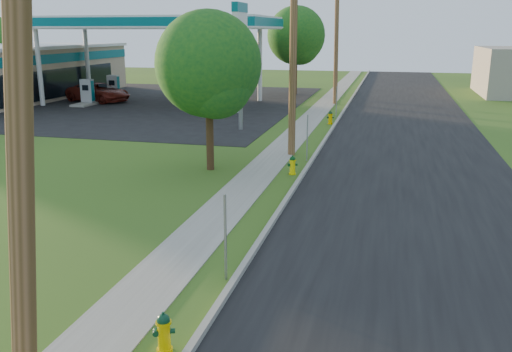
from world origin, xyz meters
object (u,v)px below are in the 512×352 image
Objects in this scene: fuel_pump_se at (218,93)px; hydrant_far at (330,118)px; hydrant_mid at (292,165)px; price_pylon at (240,30)px; car_red at (98,92)px; tree_verge at (210,69)px; fuel_pump_ne at (201,99)px; tree_lot at (297,38)px; fuel_pump_sw at (114,90)px; utility_pole_near at (18,85)px; fuel_pump_nw at (88,95)px; hydrant_near at (164,332)px; utility_pole_mid at (293,42)px; utility_pole_far at (336,39)px.

fuel_pump_se is 12.76m from hydrant_far.
hydrant_mid is 12.04m from hydrant_far.
hydrant_far is (9.66, -8.33, -0.33)m from fuel_pump_se.
price_pylon is 1.29× the size of car_red.
price_pylon is 1.10× the size of tree_verge.
fuel_pump_ne is 0.43× the size of tree_lot.
fuel_pump_sw is 3.97× the size of hydrant_far.
tree_lot reaches higher than fuel_pump_se.
price_pylon reaches higher than hydrant_far.
fuel_pump_ne reaches higher than hydrant_far.
utility_pole_near reaches higher than hydrant_far.
fuel_pump_nw is (-17.90, 31.00, -4.08)m from utility_pole_near.
fuel_pump_nw is 34.23m from hydrant_near.
hydrant_far is (18.66, -4.33, -0.33)m from fuel_pump_nw.
hydrant_near is 0.93× the size of hydrant_far.
hydrant_far is (18.66, -8.33, -0.33)m from fuel_pump_sw.
hydrant_near and hydrant_mid have the same top height.
fuel_pump_se is at bearing -59.83° from car_red.
utility_pole_mid is 4.44m from tree_verge.
hydrant_mid is (18.56, -20.37, -0.35)m from fuel_pump_sw.
utility_pole_far is 18.39m from fuel_pump_sw.
utility_pole_near is 37.67m from car_red.
utility_pole_mid reaches higher than fuel_pump_ne.
tree_verge is (6.31, -16.47, 3.28)m from fuel_pump_ne.
utility_pole_near is at bearing -92.57° from hydrant_mid.
fuel_pump_ne reaches higher than hydrant_near.
hydrant_mid is (0.66, -3.37, -4.59)m from utility_pole_mid.
utility_pole_far is 9.84m from fuel_pump_se.
fuel_pump_se is 22.50m from hydrant_mid.
hydrant_mid is at bearing -78.98° from utility_pole_mid.
hydrant_far is at bearing 88.36° from utility_pole_near.
fuel_pump_se is at bearing 23.96° from fuel_pump_nw.
hydrant_near is at bearing -77.94° from price_pylon.
utility_pole_near reaches higher than fuel_pump_ne.
tree_lot reaches higher than hydrant_far.
utility_pole_near is at bearing -73.98° from fuel_pump_ne.
fuel_pump_sw is 37.66m from hydrant_near.
car_red is at bearing 121.43° from hydrant_near.
fuel_pump_se is 34.13m from hydrant_near.
fuel_pump_se is at bearing 113.50° from price_pylon.
utility_pole_far is 21.84m from hydrant_mid.
tree_lot is at bearing 36.76° from fuel_pump_nw.
fuel_pump_nw is at bearing -158.64° from car_red.
fuel_pump_nw is 9.85m from fuel_pump_se.
hydrant_near is (18.55, -28.77, -0.35)m from fuel_pump_nw.
price_pylon reaches higher than tree_verge.
tree_lot is at bearing 96.58° from hydrant_near.
hydrant_mid is (0.01, 12.40, -0.00)m from hydrant_near.
hydrant_far is (0.12, 24.44, 0.03)m from hydrant_near.
tree_lot is 9.29× the size of hydrant_far.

